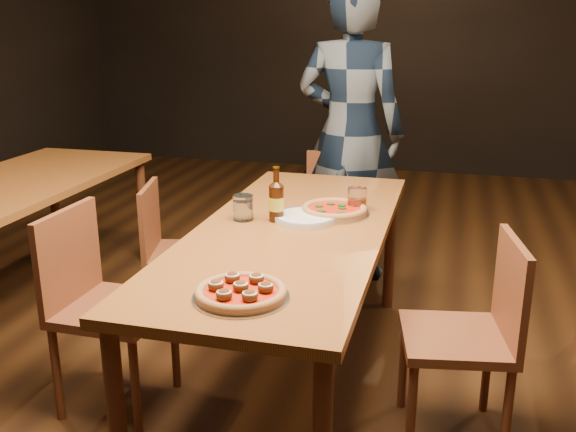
% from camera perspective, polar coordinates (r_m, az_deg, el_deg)
% --- Properties ---
extents(ground, '(9.00, 9.00, 0.00)m').
position_cam_1_polar(ground, '(3.07, 0.25, -14.50)').
color(ground, black).
extents(table_main, '(0.80, 2.00, 0.75)m').
position_cam_1_polar(table_main, '(2.78, 0.26, -2.50)').
color(table_main, brown).
rests_on(table_main, ground).
extents(table_left, '(0.80, 2.00, 0.75)m').
position_cam_1_polar(table_left, '(3.80, -24.16, 1.39)').
color(table_left, brown).
rests_on(table_left, ground).
extents(chair_main_nw, '(0.43, 0.43, 0.90)m').
position_cam_1_polar(chair_main_nw, '(2.81, -15.22, -7.84)').
color(chair_main_nw, brown).
rests_on(chair_main_nw, ground).
extents(chair_main_sw, '(0.46, 0.46, 0.82)m').
position_cam_1_polar(chair_main_sw, '(3.49, -9.16, -3.22)').
color(chair_main_sw, brown).
rests_on(chair_main_sw, ground).
extents(chair_main_e, '(0.47, 0.47, 0.87)m').
position_cam_1_polar(chair_main_e, '(2.60, 14.70, -10.30)').
color(chair_main_e, brown).
rests_on(chair_main_e, ground).
extents(chair_end, '(0.41, 0.41, 0.85)m').
position_cam_1_polar(chair_end, '(3.96, 3.74, -0.33)').
color(chair_end, brown).
rests_on(chair_end, ground).
extents(pizza_meatball, '(0.32, 0.32, 0.06)m').
position_cam_1_polar(pizza_meatball, '(2.08, -4.21, -6.73)').
color(pizza_meatball, '#B7B7BF').
rests_on(pizza_meatball, table_main).
extents(pizza_margherita, '(0.32, 0.32, 0.04)m').
position_cam_1_polar(pizza_margherita, '(2.95, 4.14, 0.55)').
color(pizza_margherita, '#B7B7BF').
rests_on(pizza_margherita, table_main).
extents(plate_stack, '(0.28, 0.28, 0.03)m').
position_cam_1_polar(plate_stack, '(2.85, 1.53, -0.19)').
color(plate_stack, white).
rests_on(plate_stack, table_main).
extents(beer_bottle, '(0.07, 0.07, 0.24)m').
position_cam_1_polar(beer_bottle, '(2.83, -1.04, 1.23)').
color(beer_bottle, black).
rests_on(beer_bottle, table_main).
extents(water_glass, '(0.09, 0.09, 0.11)m').
position_cam_1_polar(water_glass, '(2.86, -4.01, 0.76)').
color(water_glass, white).
rests_on(water_glass, table_main).
extents(amber_glass, '(0.09, 0.09, 0.11)m').
position_cam_1_polar(amber_glass, '(3.01, 6.16, 1.49)').
color(amber_glass, '#AC3A13').
rests_on(amber_glass, table_main).
extents(diner, '(0.71, 0.50, 1.86)m').
position_cam_1_polar(diner, '(4.04, 5.54, 7.35)').
color(diner, black).
rests_on(diner, ground).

